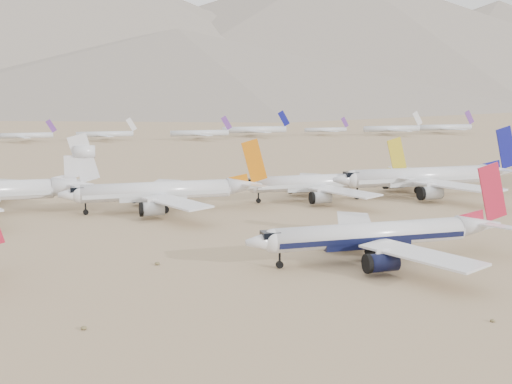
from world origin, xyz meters
TOP-DOWN VIEW (x-y plane):
  - ground at (0.00, 0.00)m, footprint 7000.00×7000.00m
  - main_airliner at (10.70, 6.05)m, footprint 50.86×49.68m
  - row2_navy_widebody at (57.90, 68.87)m, footprint 58.23×56.94m
  - row2_gold_tail at (25.23, 70.87)m, footprint 50.12×49.02m
  - row2_orange_tail at (-21.36, 66.65)m, footprint 52.24×51.10m
  - distant_storage_row at (-5.10, 302.72)m, footprint 519.72×61.20m
  - mountain_range at (70.18, 1648.01)m, footprint 7354.00×3024.00m
  - foothills at (526.68, 1100.00)m, footprint 4637.50×1395.00m

SIDE VIEW (x-z plane):
  - ground at x=0.00m, z-range 0.00..0.00m
  - distant_storage_row at x=-5.10m, z-range -3.07..11.83m
  - main_airliner at x=10.70m, z-range -4.04..13.91m
  - row2_gold_tail at x=25.23m, z-range -3.93..13.91m
  - row2_orange_tail at x=-21.36m, z-range -4.09..14.55m
  - row2_navy_widebody at x=57.90m, z-range -4.57..16.14m
  - foothills at x=526.68m, z-range -10.35..144.65m
  - mountain_range at x=70.18m, z-range -44.68..425.32m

